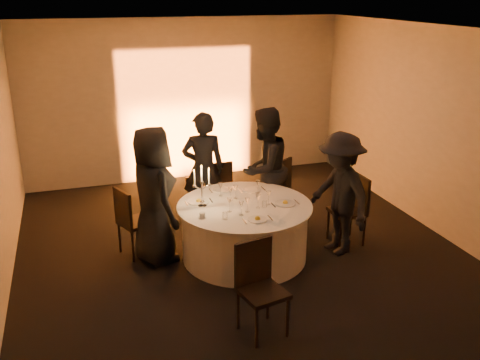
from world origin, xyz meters
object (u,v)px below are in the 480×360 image
object	(u,v)px
chair_right	(353,206)
chair_front	(259,282)
chair_left	(131,218)
chair_back_left	(218,185)
guest_back_right	(264,169)
candelabra	(202,192)
coffee_cup	(202,215)
banquet_table	(245,231)
guest_right	(340,194)
chair_back_right	(278,183)
guest_left	(153,196)
guest_back_left	(203,169)

from	to	relation	value
chair_right	chair_front	size ratio (longest dim) A/B	0.99
chair_left	chair_back_left	world-z (taller)	chair_left
guest_back_right	candelabra	bearing A→B (deg)	0.31
chair_right	coffee_cup	world-z (taller)	chair_right
chair_left	guest_back_right	bearing A→B (deg)	-101.97
banquet_table	chair_right	bearing A→B (deg)	-0.93
chair_front	guest_back_right	distance (m)	2.71
chair_front	guest_right	world-z (taller)	guest_right
chair_back_right	guest_back_right	bearing A→B (deg)	9.51
banquet_table	chair_back_right	size ratio (longest dim) A/B	1.93
chair_left	chair_back_left	size ratio (longest dim) A/B	1.04
banquet_table	guest_right	size ratio (longest dim) A/B	1.05
candelabra	chair_back_right	bearing A→B (deg)	37.23
chair_front	guest_left	world-z (taller)	guest_left
banquet_table	chair_right	xyz separation A→B (m)	(1.61, -0.03, 0.18)
chair_left	guest_left	world-z (taller)	guest_left
banquet_table	chair_right	distance (m)	1.62
chair_left	guest_back_left	bearing A→B (deg)	-80.11
chair_left	guest_left	size ratio (longest dim) A/B	0.53
guest_back_left	guest_back_right	world-z (taller)	guest_back_right
coffee_cup	guest_left	bearing A→B (deg)	133.83
banquet_table	chair_back_left	bearing A→B (deg)	88.47
banquet_table	guest_back_right	xyz separation A→B (m)	(0.61, 0.90, 0.54)
chair_front	guest_right	bearing A→B (deg)	27.82
guest_left	coffee_cup	xyz separation A→B (m)	(0.52, -0.54, -0.12)
banquet_table	chair_left	size ratio (longest dim) A/B	1.85
chair_back_left	coffee_cup	size ratio (longest dim) A/B	8.51
chair_back_left	guest_back_right	bearing A→B (deg)	134.01
guest_back_right	chair_back_right	bearing A→B (deg)	-169.38
banquet_table	coffee_cup	size ratio (longest dim) A/B	16.36
chair_left	chair_back_left	xyz separation A→B (m)	(1.48, 0.93, -0.02)
chair_back_left	guest_back_left	bearing A→B (deg)	31.06
chair_left	guest_back_left	world-z (taller)	guest_back_left
chair_back_right	chair_right	xyz separation A→B (m)	(0.62, -1.30, 0.04)
guest_right	coffee_cup	bearing A→B (deg)	-99.84
chair_back_right	guest_back_left	size ratio (longest dim) A/B	0.53
guest_back_right	chair_back_left	bearing A→B (deg)	-78.69
chair_left	chair_back_left	distance (m)	1.75
chair_left	coffee_cup	size ratio (longest dim) A/B	8.85
banquet_table	guest_back_right	world-z (taller)	guest_back_right
chair_back_right	chair_right	distance (m)	1.44
banquet_table	chair_back_left	world-z (taller)	chair_back_left
banquet_table	guest_right	xyz separation A→B (m)	(1.28, -0.23, 0.47)
chair_front	candelabra	size ratio (longest dim) A/B	1.74
chair_right	guest_back_left	distance (m)	2.29
chair_left	guest_left	xyz separation A→B (m)	(0.29, -0.22, 0.37)
chair_back_right	guest_right	size ratio (longest dim) A/B	0.55
guest_left	candelabra	world-z (taller)	guest_left
coffee_cup	candelabra	xyz separation A→B (m)	(0.09, 0.34, 0.17)
guest_left	candelabra	distance (m)	0.64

